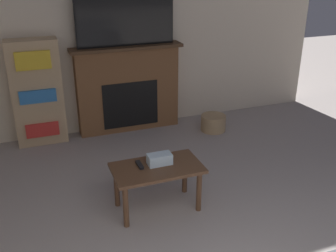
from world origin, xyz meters
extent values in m
cube|color=beige|center=(0.00, 4.57, 1.35)|extent=(5.72, 0.06, 2.70)
cube|color=brown|center=(0.02, 4.43, 0.55)|extent=(1.35, 0.22, 1.11)
cube|color=black|center=(0.02, 4.31, 0.38)|extent=(0.74, 0.01, 0.61)
cube|color=#4C331E|center=(0.02, 4.41, 1.13)|extent=(1.45, 0.28, 0.04)
cube|color=black|center=(0.02, 4.41, 1.53)|extent=(1.24, 0.03, 0.76)
cube|color=black|center=(0.02, 4.39, 1.53)|extent=(1.21, 0.01, 0.72)
cube|color=brown|center=(-0.22, 2.52, 0.43)|extent=(0.81, 0.46, 0.03)
cylinder|color=brown|center=(-0.57, 2.35, 0.21)|extent=(0.05, 0.05, 0.41)
cylinder|color=brown|center=(0.13, 2.35, 0.21)|extent=(0.05, 0.05, 0.41)
cylinder|color=brown|center=(-0.57, 2.69, 0.21)|extent=(0.05, 0.05, 0.41)
cylinder|color=brown|center=(0.13, 2.69, 0.21)|extent=(0.05, 0.05, 0.41)
cube|color=silver|center=(-0.18, 2.56, 0.49)|extent=(0.22, 0.12, 0.10)
cube|color=black|center=(-0.36, 2.59, 0.45)|extent=(0.04, 0.15, 0.02)
cube|color=tan|center=(-1.12, 4.41, 0.65)|extent=(0.60, 0.26, 1.31)
cube|color=red|center=(-1.12, 4.26, 0.22)|extent=(0.39, 0.03, 0.17)
cube|color=#2D70B7|center=(-1.12, 4.26, 0.65)|extent=(0.43, 0.03, 0.16)
cube|color=gold|center=(-1.12, 4.26, 1.09)|extent=(0.40, 0.03, 0.22)
cylinder|color=tan|center=(1.07, 3.96, 0.11)|extent=(0.34, 0.34, 0.21)
camera|label=1|loc=(-1.21, -0.43, 2.19)|focal=42.00mm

